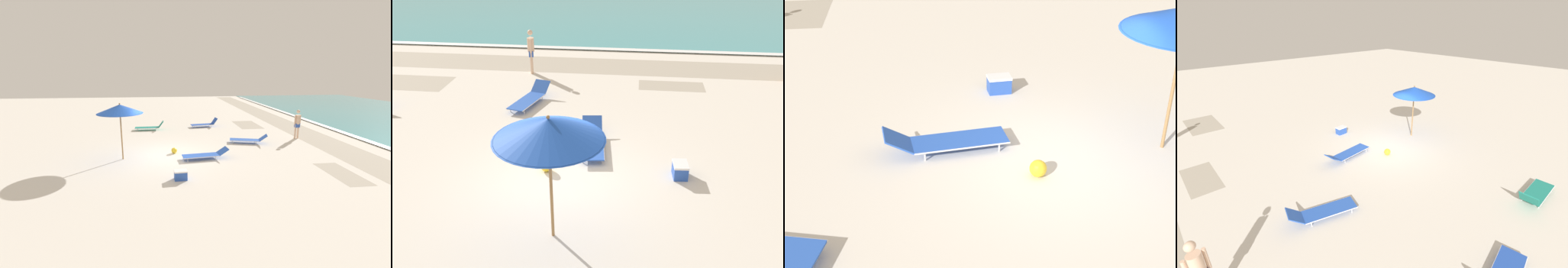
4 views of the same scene
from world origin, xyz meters
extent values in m
cube|color=silver|center=(0.00, 0.00, -0.08)|extent=(60.00, 60.00, 0.16)
cube|color=#AFA492|center=(0.00, 9.30, 0.00)|extent=(57.00, 2.20, 0.00)
cube|color=#AFA492|center=(-6.91, 6.36, 0.00)|extent=(3.04, 1.68, 0.00)
cube|color=#AFA492|center=(3.10, 7.14, 0.00)|extent=(2.45, 1.08, 0.00)
cube|color=white|center=(0.00, 11.82, 0.06)|extent=(56.00, 0.44, 0.01)
cylinder|color=#9E7547|center=(0.27, -1.89, 1.18)|extent=(0.06, 0.06, 2.37)
cone|color=blue|center=(0.27, -1.89, 2.37)|extent=(2.06, 2.06, 0.40)
cylinder|color=#163D95|center=(0.27, -1.89, 2.18)|extent=(2.00, 2.00, 0.01)
sphere|color=#9E7547|center=(0.27, -1.89, 2.60)|extent=(0.07, 0.07, 0.07)
cube|color=blue|center=(0.68, 1.72, 0.17)|extent=(0.79, 1.75, 0.03)
cylinder|color=silver|center=(0.38, 1.69, 0.17)|extent=(0.22, 1.68, 0.03)
cylinder|color=silver|center=(0.97, 1.75, 0.17)|extent=(0.22, 1.68, 0.03)
cube|color=blue|center=(0.55, 2.79, 0.32)|extent=(0.63, 0.55, 0.31)
cylinder|color=silver|center=(0.50, 1.04, 0.08)|extent=(0.03, 0.03, 0.16)
cylinder|color=silver|center=(1.00, 1.09, 0.08)|extent=(0.03, 0.03, 0.16)
cylinder|color=silver|center=(0.35, 2.35, 0.08)|extent=(0.03, 0.03, 0.16)
cylinder|color=silver|center=(0.86, 2.41, 0.08)|extent=(0.03, 0.03, 0.16)
cube|color=#1E8475|center=(-5.90, -1.18, 0.17)|extent=(0.62, 1.63, 0.03)
cylinder|color=silver|center=(-6.20, -1.18, 0.17)|extent=(0.05, 1.63, 0.03)
cylinder|color=silver|center=(-5.60, -1.18, 0.17)|extent=(0.05, 1.63, 0.03)
cube|color=#1E8475|center=(-5.91, -0.20, 0.39)|extent=(0.58, 0.37, 0.45)
cylinder|color=silver|center=(-6.15, -1.82, 0.08)|extent=(0.03, 0.03, 0.16)
cylinder|color=silver|center=(-5.64, -1.81, 0.08)|extent=(0.03, 0.03, 0.16)
cylinder|color=silver|center=(-6.17, -0.55, 0.08)|extent=(0.03, 0.03, 0.16)
cylinder|color=silver|center=(-5.66, -0.54, 0.08)|extent=(0.03, 0.03, 0.16)
cube|color=blue|center=(-6.49, 2.79, 0.17)|extent=(0.84, 1.68, 0.03)
cylinder|color=silver|center=(-6.79, 2.74, 0.17)|extent=(0.27, 1.60, 0.03)
cylinder|color=silver|center=(-6.20, 2.83, 0.17)|extent=(0.27, 1.60, 0.03)
cube|color=blue|center=(-6.64, 3.74, 0.40)|extent=(0.62, 0.43, 0.46)
cylinder|color=silver|center=(-6.65, 2.13, 0.08)|extent=(0.03, 0.03, 0.16)
cylinder|color=silver|center=(-6.15, 2.20, 0.08)|extent=(0.03, 0.03, 0.16)
cylinder|color=silver|center=(-6.84, 3.37, 0.08)|extent=(0.03, 0.03, 0.16)
cylinder|color=silver|center=(-6.34, 3.45, 0.08)|extent=(0.03, 0.03, 0.16)
cube|color=blue|center=(-1.86, 4.60, 0.17)|extent=(1.01, 1.74, 0.03)
cylinder|color=silver|center=(-2.15, 4.68, 0.17)|extent=(0.46, 1.59, 0.03)
cylinder|color=silver|center=(-1.57, 4.52, 0.17)|extent=(0.46, 1.59, 0.03)
cube|color=blue|center=(-1.59, 5.60, 0.34)|extent=(0.67, 0.59, 0.36)
cylinder|color=silver|center=(-2.28, 4.05, 0.08)|extent=(0.03, 0.03, 0.16)
cylinder|color=silver|center=(-1.78, 3.91, 0.08)|extent=(0.03, 0.03, 0.16)
cylinder|color=silver|center=(-1.94, 5.28, 0.08)|extent=(0.03, 0.03, 0.16)
cylinder|color=silver|center=(-1.45, 5.15, 0.08)|extent=(0.03, 0.03, 0.16)
cylinder|color=beige|center=(-2.51, 8.16, 0.45)|extent=(0.11, 0.11, 0.90)
cylinder|color=beige|center=(-2.47, 7.96, 0.45)|extent=(0.11, 0.11, 0.90)
cube|color=#2D51B2|center=(-2.49, 8.06, 0.82)|extent=(0.24, 0.33, 0.24)
cylinder|color=beige|center=(-2.49, 8.06, 1.18)|extent=(0.27, 0.27, 0.55)
cylinder|color=beige|center=(-2.53, 8.24, 1.17)|extent=(0.08, 0.08, 0.55)
cylinder|color=beige|center=(-2.45, 7.88, 1.17)|extent=(0.08, 0.08, 0.55)
sphere|color=beige|center=(-2.49, 8.06, 1.66)|extent=(0.21, 0.21, 0.21)
sphere|color=yellow|center=(-0.35, 0.53, 0.14)|extent=(0.29, 0.29, 0.29)
cube|color=blue|center=(2.95, 0.65, 0.16)|extent=(0.37, 0.50, 0.32)
cube|color=white|center=(2.95, 0.65, 0.35)|extent=(0.39, 0.52, 0.05)
camera|label=1|loc=(12.21, 0.15, 4.01)|focal=24.00mm
camera|label=2|loc=(1.77, -8.67, 5.71)|focal=40.00mm
camera|label=3|loc=(-7.63, 2.40, 5.01)|focal=50.00mm
camera|label=4|loc=(-7.52, 7.95, 5.63)|focal=24.00mm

